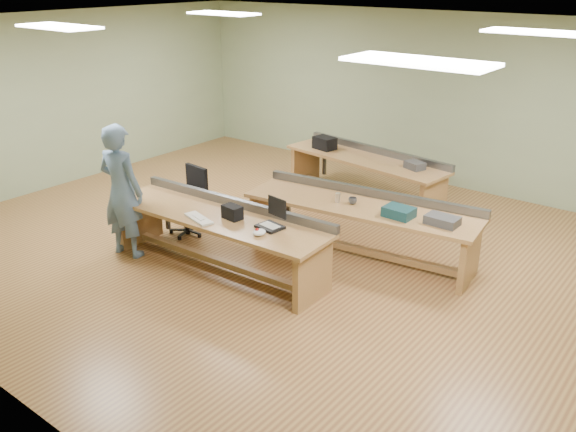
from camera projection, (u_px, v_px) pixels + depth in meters
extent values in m
plane|color=olive|center=(288.00, 251.00, 8.48)|extent=(10.00, 10.00, 0.00)
plane|color=silver|center=(288.00, 27.00, 7.35)|extent=(10.00, 10.00, 0.00)
cube|color=gray|center=(426.00, 99.00, 10.83)|extent=(10.00, 0.04, 3.00)
cube|color=gray|center=(65.00, 99.00, 10.76)|extent=(0.04, 8.00, 3.00)
cube|color=white|center=(59.00, 27.00, 7.69)|extent=(1.20, 0.50, 0.03)
cube|color=white|center=(223.00, 13.00, 9.88)|extent=(1.20, 0.50, 0.03)
cube|color=white|center=(419.00, 62.00, 4.84)|extent=(1.20, 0.50, 0.03)
cube|color=white|center=(538.00, 32.00, 7.03)|extent=(1.20, 0.50, 0.03)
cube|color=#AA7048|center=(217.00, 217.00, 7.73)|extent=(3.17, 0.98, 0.05)
cube|color=#AA7048|center=(140.00, 219.00, 8.66)|extent=(0.11, 0.74, 0.70)
cube|color=#AA7048|center=(313.00, 275.00, 7.09)|extent=(0.11, 0.74, 0.70)
cube|color=#AA7048|center=(219.00, 261.00, 7.97)|extent=(2.84, 0.23, 0.08)
cube|color=#585B61|center=(236.00, 203.00, 7.99)|extent=(3.13, 0.23, 0.11)
cube|color=#AA7048|center=(361.00, 207.00, 8.06)|extent=(3.26, 1.25, 0.05)
cube|color=#AA7048|center=(266.00, 212.00, 8.90)|extent=(0.18, 0.75, 0.70)
cube|color=#AA7048|center=(470.00, 258.00, 7.50)|extent=(0.18, 0.75, 0.70)
cube|color=#AA7048|center=(359.00, 250.00, 8.30)|extent=(2.86, 0.47, 0.08)
cube|color=#585B61|center=(373.00, 193.00, 8.34)|extent=(3.16, 0.49, 0.11)
cube|color=#AA7048|center=(365.00, 159.00, 10.06)|extent=(2.97, 1.13, 0.05)
cube|color=#AA7048|center=(306.00, 164.00, 11.09)|extent=(0.16, 0.68, 0.70)
cube|color=#AA7048|center=(433.00, 201.00, 9.32)|extent=(0.16, 0.68, 0.70)
cube|color=#AA7048|center=(363.00, 195.00, 10.30)|extent=(2.59, 0.42, 0.08)
cube|color=#585B61|center=(378.00, 150.00, 10.26)|extent=(2.89, 0.44, 0.11)
imported|color=slate|center=(122.00, 191.00, 8.07)|extent=(0.73, 0.53, 1.83)
cube|color=black|center=(270.00, 227.00, 7.33)|extent=(0.34, 0.29, 0.03)
cube|color=black|center=(277.00, 207.00, 7.33)|extent=(0.30, 0.06, 0.24)
cube|color=beige|center=(199.00, 219.00, 7.58)|extent=(0.50, 0.28, 0.03)
ellipsoid|color=white|center=(259.00, 232.00, 7.14)|extent=(0.20, 0.21, 0.07)
cube|color=black|center=(232.00, 212.00, 7.59)|extent=(0.27, 0.19, 0.17)
cylinder|color=black|center=(187.00, 218.00, 8.95)|extent=(0.07, 0.07, 0.49)
cube|color=black|center=(186.00, 201.00, 8.85)|extent=(0.52, 0.52, 0.07)
cube|color=black|center=(197.00, 180.00, 8.90)|extent=(0.45, 0.10, 0.43)
cylinder|color=black|center=(188.00, 231.00, 9.04)|extent=(0.59, 0.59, 0.07)
cube|color=#11343A|center=(399.00, 212.00, 7.65)|extent=(0.37, 0.28, 0.13)
cube|color=#363639|center=(442.00, 220.00, 7.43)|extent=(0.40, 0.26, 0.11)
imported|color=#363639|center=(353.00, 201.00, 8.08)|extent=(0.14, 0.14, 0.09)
cylinder|color=silver|center=(338.00, 198.00, 8.13)|extent=(0.09, 0.09, 0.13)
cube|color=black|center=(325.00, 143.00, 10.50)|extent=(0.41, 0.33, 0.21)
cube|color=#363639|center=(415.00, 165.00, 9.48)|extent=(0.35, 0.30, 0.12)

